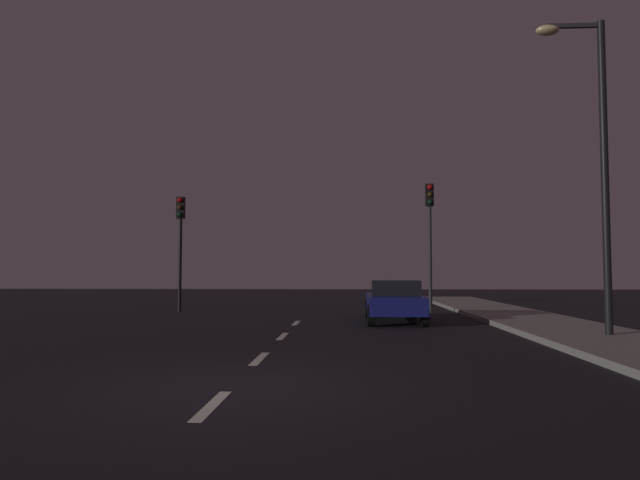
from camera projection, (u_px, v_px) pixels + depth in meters
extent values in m
plane|color=black|center=(285.00, 334.00, 15.19)|extent=(80.00, 80.00, 0.00)
cube|color=gray|center=(576.00, 332.00, 14.83)|extent=(3.00, 40.00, 0.15)
cube|color=silver|center=(212.00, 405.00, 7.01)|extent=(0.16, 1.60, 0.01)
cube|color=silver|center=(260.00, 359.00, 10.80)|extent=(0.16, 1.60, 0.01)
cube|color=silver|center=(283.00, 336.00, 14.59)|extent=(0.16, 1.60, 0.01)
cube|color=silver|center=(296.00, 323.00, 18.38)|extent=(0.16, 1.60, 0.01)
cylinder|color=black|center=(180.00, 254.00, 23.64)|extent=(0.14, 0.14, 4.71)
cube|color=black|center=(181.00, 208.00, 23.75)|extent=(0.32, 0.24, 0.90)
sphere|color=red|center=(180.00, 200.00, 23.61)|extent=(0.20, 0.20, 0.20)
sphere|color=#3F2D0C|center=(180.00, 207.00, 23.59)|extent=(0.20, 0.20, 0.20)
sphere|color=#0C3319|center=(180.00, 215.00, 23.57)|extent=(0.20, 0.20, 0.20)
cylinder|color=#2D2D30|center=(430.00, 248.00, 23.16)|extent=(0.14, 0.14, 5.17)
cube|color=black|center=(429.00, 195.00, 23.28)|extent=(0.32, 0.24, 0.90)
sphere|color=red|center=(430.00, 187.00, 23.14)|extent=(0.20, 0.20, 0.20)
sphere|color=#3F2D0C|center=(430.00, 195.00, 23.12)|extent=(0.20, 0.20, 0.20)
sphere|color=#0C3319|center=(430.00, 202.00, 23.11)|extent=(0.20, 0.20, 0.20)
cube|color=navy|center=(394.00, 304.00, 18.77)|extent=(1.75, 4.22, 0.56)
cube|color=black|center=(394.00, 288.00, 18.59)|extent=(1.52, 1.91, 0.48)
cylinder|color=black|center=(368.00, 309.00, 20.35)|extent=(0.23, 0.64, 0.64)
cylinder|color=black|center=(414.00, 309.00, 20.26)|extent=(0.23, 0.64, 0.64)
cylinder|color=black|center=(371.00, 316.00, 17.25)|extent=(0.23, 0.64, 0.64)
cylinder|color=black|center=(425.00, 316.00, 17.16)|extent=(0.23, 0.64, 0.64)
cylinder|color=black|center=(605.00, 179.00, 13.82)|extent=(0.18, 0.18, 7.70)
cube|color=#2D2D30|center=(574.00, 26.00, 14.06)|extent=(1.27, 0.10, 0.10)
ellipsoid|color=#F2D88C|center=(547.00, 30.00, 14.09)|extent=(0.56, 0.36, 0.24)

